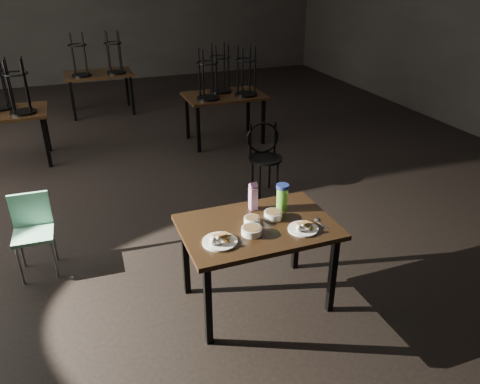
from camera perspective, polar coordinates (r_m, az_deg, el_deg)
name	(u,v)px	position (r m, az deg, el deg)	size (l,w,h in m)	color
main_table	(258,233)	(3.71, 2.18, -5.06)	(1.20, 0.80, 0.75)	black
plate_left	(220,240)	(3.44, -2.50, -5.88)	(0.26, 0.26, 0.08)	white
plate_right	(303,228)	(3.63, 7.71, -4.32)	(0.24, 0.24, 0.08)	white
bowl_near	(252,220)	(3.68, 1.47, -3.43)	(0.13, 0.13, 0.05)	white
bowl_far	(273,215)	(3.76, 4.07, -2.78)	(0.15, 0.15, 0.06)	white
bowl_big	(252,231)	(3.54, 1.43, -4.72)	(0.16, 0.16, 0.05)	white
juice_carton	(253,197)	(3.85, 1.61, -0.59)	(0.06, 0.06, 0.24)	#8E197B
water_bottle	(282,197)	(3.84, 5.16, -0.62)	(0.14, 0.14, 0.23)	#6CD73F
spoon	(317,220)	(3.78, 9.43, -3.40)	(0.05, 0.18, 0.01)	silver
bentwood_chair	(264,153)	(5.69, 2.96, 4.82)	(0.43, 0.43, 0.86)	black
school_chair	(33,227)	(4.63, -23.96, -3.90)	(0.36, 0.36, 0.74)	#7ABEA1
bg_table_left	(0,111)	(7.18, -27.26, 8.82)	(1.20, 0.80, 1.48)	black
bg_table_right	(225,93)	(7.30, -1.90, 11.97)	(1.20, 0.80, 1.48)	black
bg_table_far	(99,73)	(9.13, -16.84, 13.70)	(1.20, 0.80, 1.48)	black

